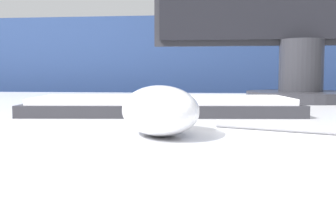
% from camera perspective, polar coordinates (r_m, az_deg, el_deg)
% --- Properties ---
extents(partition_panel, '(5.00, 0.03, 1.02)m').
position_cam_1_polar(partition_panel, '(1.33, 4.24, -9.49)').
color(partition_panel, navy).
rests_on(partition_panel, ground_plane).
extents(computer_mouse_near, '(0.10, 0.12, 0.05)m').
position_cam_1_polar(computer_mouse_near, '(0.36, -0.57, -0.77)').
color(computer_mouse_near, white).
rests_on(computer_mouse_near, desk).
extents(keyboard, '(0.39, 0.16, 0.02)m').
position_cam_1_polar(keyboard, '(0.56, -0.89, -0.10)').
color(keyboard, '#28282D').
rests_on(keyboard, desk).
extents(pen, '(0.15, 0.07, 0.01)m').
position_cam_1_polar(pen, '(0.40, 17.57, -3.23)').
color(pen, '#99999E').
rests_on(pen, desk).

